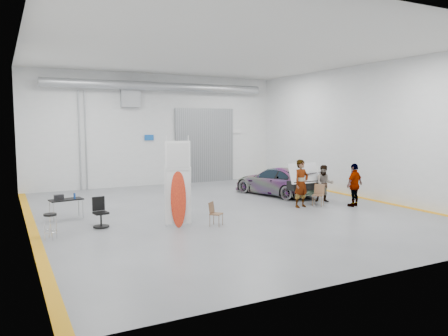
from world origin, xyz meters
name	(u,v)px	position (x,y,z in m)	size (l,w,h in m)	color
ground	(225,211)	(0.00, 0.00, 0.00)	(16.00, 16.00, 0.00)	slate
room_shell	(206,107)	(0.24, 2.22, 4.08)	(14.02, 16.18, 6.01)	silver
sedan_car	(277,181)	(3.92, 2.23, 0.65)	(1.82, 4.46, 1.29)	white
person_a	(301,183)	(3.08, -0.77, 0.97)	(0.70, 0.46, 1.93)	brown
person_b	(324,184)	(4.66, -0.30, 0.80)	(0.78, 0.60, 1.60)	#466081
person_c	(354,185)	(5.10, -1.64, 0.88)	(1.03, 0.42, 1.77)	brown
surfboard_display	(180,190)	(-2.50, -1.70, 1.21)	(0.83, 0.39, 3.00)	white
folding_chair_near	(216,219)	(-1.39, -2.10, 0.25)	(0.52, 0.58, 0.79)	brown
folding_chair_far	(318,199)	(3.86, -0.88, 0.27)	(0.57, 0.67, 0.88)	brown
shop_stool	(51,227)	(-6.44, -1.42, 0.38)	(0.39, 0.39, 0.77)	black
work_table	(64,199)	(-5.72, 1.31, 0.70)	(1.19, 0.74, 0.91)	#96999E
office_chair	(100,214)	(-4.83, -0.53, 0.43)	(0.52, 0.52, 0.97)	black
trunk_lid	(303,171)	(3.92, 0.25, 1.31)	(1.51, 0.92, 0.04)	silver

